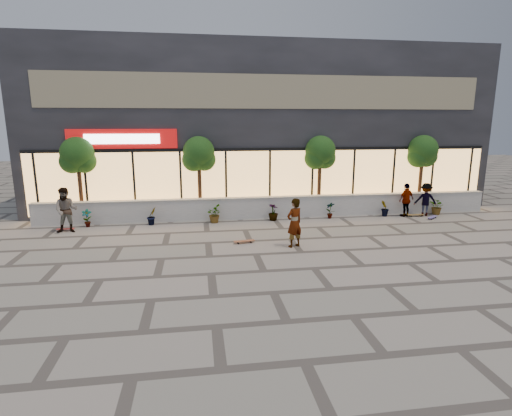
{
  "coord_description": "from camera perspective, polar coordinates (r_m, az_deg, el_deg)",
  "views": [
    {
      "loc": [
        -3.59,
        -11.61,
        4.56
      ],
      "look_at": [
        -1.38,
        3.35,
        1.3
      ],
      "focal_mm": 28.0,
      "sensor_mm": 36.0,
      "label": 1
    }
  ],
  "objects": [
    {
      "name": "shrub_c",
      "position": [
        18.55,
        -6.05,
        -0.85
      ],
      "size": [
        0.68,
        0.77,
        0.81
      ],
      "primitive_type": "imported",
      "rotation": [
        0.0,
        0.0,
        1.64
      ],
      "color": "#193E13",
      "rests_on": "ground"
    },
    {
      "name": "tree_mideast",
      "position": [
        20.31,
        9.16,
        7.56
      ],
      "size": [
        1.6,
        1.5,
        3.92
      ],
      "color": "#462619",
      "rests_on": "ground"
    },
    {
      "name": "shrub_b",
      "position": [
        18.65,
        -14.67,
        -1.11
      ],
      "size": [
        0.57,
        0.57,
        0.81
      ],
      "primitive_type": "imported",
      "rotation": [
        0.0,
        0.0,
        0.82
      ],
      "color": "#193E13",
      "rests_on": "ground"
    },
    {
      "name": "skateboard_right_far",
      "position": [
        21.03,
        23.88,
        -1.2
      ],
      "size": [
        0.75,
        0.64,
        0.1
      ],
      "rotation": [
        0.0,
        0.0,
        0.65
      ],
      "color": "#5E5296",
      "rests_on": "ground"
    },
    {
      "name": "skateboard_right_near",
      "position": [
        21.2,
        21.81,
        -0.91
      ],
      "size": [
        0.83,
        0.22,
        0.1
      ],
      "rotation": [
        0.0,
        0.0,
        -0.01
      ],
      "color": "olive",
      "rests_on": "ground"
    },
    {
      "name": "planter_wall",
      "position": [
        19.38,
        2.47,
        0.13
      ],
      "size": [
        22.0,
        0.42,
        1.04
      ],
      "color": "silver",
      "rests_on": "ground"
    },
    {
      "name": "retail_building",
      "position": [
        24.36,
        0.07,
        11.42
      ],
      "size": [
        24.0,
        9.17,
        8.5
      ],
      "color": "black",
      "rests_on": "ground"
    },
    {
      "name": "shrub_a",
      "position": [
        19.17,
        -23.02,
        -1.34
      ],
      "size": [
        0.43,
        0.29,
        0.81
      ],
      "primitive_type": "imported",
      "color": "#193E13",
      "rests_on": "ground"
    },
    {
      "name": "skater_left",
      "position": [
        18.44,
        -25.48,
        -0.3
      ],
      "size": [
        0.97,
        0.77,
        1.92
      ],
      "primitive_type": "imported",
      "rotation": [
        0.0,
        0.0,
        0.05
      ],
      "color": "#979261",
      "rests_on": "ground"
    },
    {
      "name": "skateboard_center",
      "position": [
        15.41,
        -1.7,
        -4.74
      ],
      "size": [
        0.84,
        0.33,
        0.1
      ],
      "rotation": [
        0.0,
        0.0,
        0.15
      ],
      "color": "brown",
      "rests_on": "ground"
    },
    {
      "name": "shrub_g",
      "position": [
        22.02,
        24.48,
        0.18
      ],
      "size": [
        0.77,
        0.84,
        0.81
      ],
      "primitive_type": "imported",
      "rotation": [
        0.0,
        0.0,
        4.92
      ],
      "color": "#193E13",
      "rests_on": "ground"
    },
    {
      "name": "tree_east",
      "position": [
        22.58,
        22.71,
        7.23
      ],
      "size": [
        1.6,
        1.5,
        3.92
      ],
      "color": "#462619",
      "rests_on": "ground"
    },
    {
      "name": "skater_center",
      "position": [
        14.81,
        5.51,
        -2.12
      ],
      "size": [
        0.8,
        0.69,
        1.84
      ],
      "primitive_type": "imported",
      "rotation": [
        0.0,
        0.0,
        3.6
      ],
      "color": "silver",
      "rests_on": "ground"
    },
    {
      "name": "tree_west",
      "position": [
        20.12,
        -24.14,
        6.62
      ],
      "size": [
        1.6,
        1.5,
        3.92
      ],
      "color": "#462619",
      "rests_on": "ground"
    },
    {
      "name": "shrub_f",
      "position": [
        20.64,
        17.93,
        -0.05
      ],
      "size": [
        0.55,
        0.57,
        0.81
      ],
      "primitive_type": "imported",
      "rotation": [
        0.0,
        0.0,
        4.1
      ],
      "color": "#193E13",
      "rests_on": "ground"
    },
    {
      "name": "skater_right_far",
      "position": [
        21.41,
        23.05,
        1.12
      ],
      "size": [
        1.2,
        0.92,
        1.63
      ],
      "primitive_type": "imported",
      "rotation": [
        0.0,
        0.0,
        2.81
      ],
      "color": "#9B3D1C",
      "rests_on": "ground"
    },
    {
      "name": "ground",
      "position": [
        12.98,
        8.32,
        -8.53
      ],
      "size": [
        80.0,
        80.0,
        0.0
      ],
      "primitive_type": "plane",
      "color": "gray",
      "rests_on": "ground"
    },
    {
      "name": "tree_midwest",
      "position": [
        19.38,
        -8.17,
        7.38
      ],
      "size": [
        1.6,
        1.5,
        3.92
      ],
      "color": "#462619",
      "rests_on": "ground"
    },
    {
      "name": "skater_right_near",
      "position": [
        20.9,
        20.68,
        1.08
      ],
      "size": [
        1.05,
        0.73,
        1.65
      ],
      "primitive_type": "imported",
      "rotation": [
        0.0,
        0.0,
        3.52
      ],
      "color": "white",
      "rests_on": "ground"
    },
    {
      "name": "shrub_e",
      "position": [
        19.57,
        10.56,
        -0.3
      ],
      "size": [
        0.46,
        0.35,
        0.81
      ],
      "primitive_type": "imported",
      "rotation": [
        0.0,
        0.0,
        3.28
      ],
      "color": "#193E13",
      "rests_on": "ground"
    },
    {
      "name": "shrub_d",
      "position": [
        18.86,
        2.48,
        -0.58
      ],
      "size": [
        0.64,
        0.64,
        0.81
      ],
      "primitive_type": "imported",
      "rotation": [
        0.0,
        0.0,
        2.46
      ],
      "color": "#193E13",
      "rests_on": "ground"
    },
    {
      "name": "skateboard_left",
      "position": [
        18.99,
        -25.57,
        -2.73
      ],
      "size": [
        0.73,
        0.2,
        0.09
      ],
      "rotation": [
        0.0,
        0.0,
        0.02
      ],
      "color": "red",
      "rests_on": "ground"
    }
  ]
}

